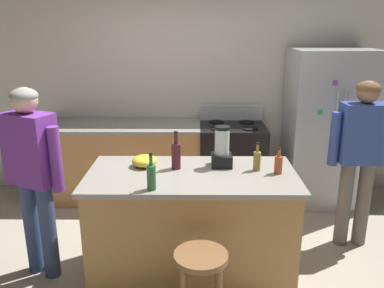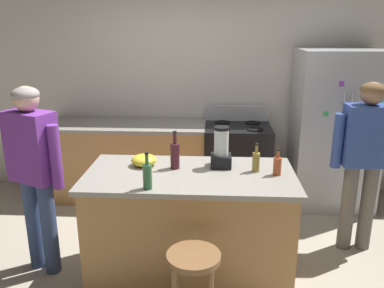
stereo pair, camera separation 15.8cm
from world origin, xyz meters
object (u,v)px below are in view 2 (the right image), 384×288
at_px(bottle_wine, 175,155).
at_px(mixing_bowl, 144,160).
at_px(bar_stool, 194,272).
at_px(blender_appliance, 221,150).
at_px(bottle_olive_oil, 147,176).
at_px(refrigerator, 334,130).
at_px(bottle_cooking_sauce, 277,165).
at_px(person_by_sink_right, 365,152).
at_px(person_by_island_left, 34,164).
at_px(kitchen_island, 190,225).
at_px(bottle_vinegar, 256,161).
at_px(stove_range, 237,163).

bearing_deg(bottle_wine, mixing_bowl, 169.18).
height_order(bar_stool, blender_appliance, blender_appliance).
distance_m(blender_appliance, bottle_olive_oil, 0.73).
distance_m(refrigerator, bottle_cooking_sauce, 1.73).
height_order(person_by_sink_right, bottle_cooking_sauce, person_by_sink_right).
distance_m(bottle_olive_oil, mixing_bowl, 0.50).
bearing_deg(person_by_sink_right, person_by_island_left, -169.85).
xyz_separation_m(bottle_cooking_sauce, bottle_wine, (-0.81, 0.10, 0.04)).
bearing_deg(bottle_cooking_sauce, person_by_island_left, 179.97).
bearing_deg(refrigerator, mixing_bowl, -145.28).
height_order(person_by_island_left, person_by_sink_right, person_by_island_left).
relative_size(kitchen_island, bar_stool, 2.70).
xyz_separation_m(refrigerator, blender_appliance, (-1.30, -1.33, 0.17)).
relative_size(person_by_sink_right, mixing_bowl, 7.51).
relative_size(bar_stool, bottle_vinegar, 2.63).
relative_size(refrigerator, bottle_olive_oil, 6.50).
xyz_separation_m(bar_stool, bottle_cooking_sauce, (0.62, 0.69, 0.51)).
relative_size(bar_stool, bottle_wine, 1.96).
relative_size(stove_range, bottle_wine, 3.48).
xyz_separation_m(person_by_island_left, bar_stool, (1.33, -0.69, -0.48)).
relative_size(bottle_vinegar, bottle_wine, 0.75).
xyz_separation_m(bar_stool, blender_appliance, (0.18, 0.85, 0.58)).
xyz_separation_m(stove_range, bottle_cooking_sauce, (0.22, -1.53, 0.53)).
distance_m(blender_appliance, mixing_bowl, 0.65).
relative_size(bottle_cooking_sauce, bottle_wine, 0.68).
relative_size(blender_appliance, bottle_wine, 1.08).
xyz_separation_m(bar_stool, mixing_bowl, (-0.46, 0.84, 0.48)).
bearing_deg(person_by_island_left, bar_stool, -27.26).
bearing_deg(stove_range, blender_appliance, -99.02).
bearing_deg(kitchen_island, bottle_cooking_sauce, -0.06).
xyz_separation_m(kitchen_island, person_by_sink_right, (1.53, 0.50, 0.50)).
bearing_deg(refrigerator, bottle_vinegar, -125.57).
bearing_deg(mixing_bowl, bottle_olive_oil, -77.15).
relative_size(kitchen_island, refrigerator, 0.93).
bearing_deg(stove_range, bottle_cooking_sauce, -81.74).
xyz_separation_m(kitchen_island, bottle_wine, (-0.13, 0.10, 0.57)).
bearing_deg(kitchen_island, bar_stool, -84.49).
xyz_separation_m(bottle_olive_oil, mixing_bowl, (-0.11, 0.48, -0.05)).
distance_m(person_by_island_left, blender_appliance, 1.53).
distance_m(person_by_sink_right, bottle_wine, 1.71).
height_order(bottle_cooking_sauce, bottle_olive_oil, bottle_olive_oil).
bearing_deg(blender_appliance, kitchen_island, -146.29).
bearing_deg(bottle_cooking_sauce, stove_range, 98.26).
bearing_deg(person_by_sink_right, kitchen_island, -161.90).
distance_m(kitchen_island, stove_range, 1.59).
xyz_separation_m(person_by_sink_right, blender_appliance, (-1.29, -0.34, 0.10)).
relative_size(refrigerator, mixing_bowl, 8.48).
relative_size(bottle_olive_oil, mixing_bowl, 1.31).
height_order(blender_appliance, bottle_cooking_sauce, blender_appliance).
xyz_separation_m(stove_range, person_by_island_left, (-1.73, -1.52, 0.50)).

